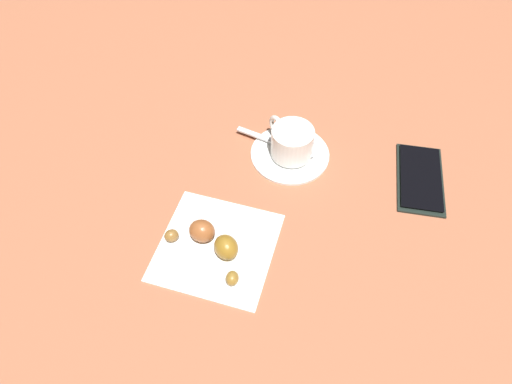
# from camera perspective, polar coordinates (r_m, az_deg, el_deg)

# --- Properties ---
(ground_plane) EXTENTS (1.80, 1.80, 0.00)m
(ground_plane) POSITION_cam_1_polar(r_m,az_deg,el_deg) (0.70, -0.77, -1.48)
(ground_plane) COLOR #A45C3F
(saucer) EXTENTS (0.13, 0.13, 0.01)m
(saucer) POSITION_cam_1_polar(r_m,az_deg,el_deg) (0.76, 4.25, 4.83)
(saucer) COLOR white
(saucer) RESTS_ON ground
(espresso_cup) EXTENTS (0.07, 0.09, 0.05)m
(espresso_cup) POSITION_cam_1_polar(r_m,az_deg,el_deg) (0.74, 4.43, 6.31)
(espresso_cup) COLOR white
(espresso_cup) RESTS_ON saucer
(teaspoon) EXTENTS (0.02, 0.14, 0.01)m
(teaspoon) POSITION_cam_1_polar(r_m,az_deg,el_deg) (0.76, 3.97, 5.69)
(teaspoon) COLOR silver
(teaspoon) RESTS_ON saucer
(sugar_packet) EXTENTS (0.04, 0.07, 0.01)m
(sugar_packet) POSITION_cam_1_polar(r_m,az_deg,el_deg) (0.78, 4.64, 6.77)
(sugar_packet) COLOR white
(sugar_packet) RESTS_ON saucer
(napkin) EXTENTS (0.18, 0.18, 0.00)m
(napkin) POSITION_cam_1_polar(r_m,az_deg,el_deg) (0.66, -4.92, -6.77)
(napkin) COLOR white
(napkin) RESTS_ON ground
(croissant) EXTENTS (0.08, 0.13, 0.03)m
(croissant) POSITION_cam_1_polar(r_m,az_deg,el_deg) (0.64, -5.48, -6.14)
(croissant) COLOR olive
(croissant) RESTS_ON napkin
(cell_phone) EXTENTS (0.15, 0.11, 0.01)m
(cell_phone) POSITION_cam_1_polar(r_m,az_deg,el_deg) (0.77, 19.76, 1.65)
(cell_phone) COLOR black
(cell_phone) RESTS_ON ground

